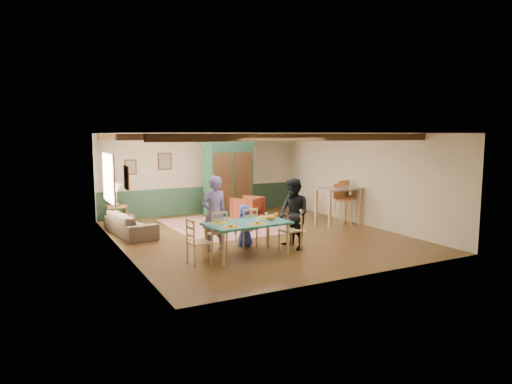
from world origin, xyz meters
name	(u,v)px	position (x,y,z in m)	size (l,w,h in m)	color
floor	(257,235)	(0.00, 0.00, 0.00)	(8.00, 8.00, 0.00)	#472D14
wall_back	(202,174)	(0.00, 4.00, 1.35)	(7.00, 0.02, 2.70)	beige
wall_left	(120,193)	(-3.50, 0.00, 1.35)	(0.02, 8.00, 2.70)	beige
wall_right	(361,179)	(3.50, 0.00, 1.35)	(0.02, 8.00, 2.70)	beige
ceiling	(257,133)	(0.00, 0.00, 2.70)	(7.00, 8.00, 0.02)	white
wainscot_back	(203,200)	(0.00, 3.98, 0.45)	(6.95, 0.03, 0.90)	#1C3322
ceiling_beam_front	(306,137)	(0.00, -2.30, 2.61)	(6.95, 0.16, 0.16)	black
ceiling_beam_mid	(250,137)	(0.00, 0.40, 2.61)	(6.95, 0.16, 0.16)	black
ceiling_beam_back	(213,136)	(0.00, 3.00, 2.61)	(6.95, 0.16, 0.16)	black
window_left	(108,178)	(-3.47, 1.70, 1.55)	(0.06, 1.60, 1.30)	white
picture_left_wall	(127,178)	(-3.47, -0.60, 1.75)	(0.04, 0.42, 0.52)	gray
picture_back_a	(165,161)	(-1.30, 3.97, 1.80)	(0.45, 0.04, 0.55)	gray
picture_back_b	(131,167)	(-2.40, 3.97, 1.65)	(0.38, 0.04, 0.48)	gray
dining_table	(247,239)	(-1.14, -1.75, 0.38)	(1.82, 1.01, 0.76)	#1F6258
dining_chair_far_left	(216,231)	(-1.60, -1.05, 0.48)	(0.42, 0.44, 0.96)	tan
dining_chair_far_right	(246,227)	(-0.80, -0.99, 0.48)	(0.42, 0.44, 0.96)	tan
dining_chair_end_left	(199,241)	(-2.30, -1.84, 0.48)	(0.42, 0.44, 0.96)	tan
dining_chair_end_right	(290,229)	(0.01, -1.66, 0.48)	(0.42, 0.44, 0.96)	tan
person_man	(214,214)	(-1.61, -0.97, 0.87)	(0.63, 0.42, 1.74)	#6C5999
person_woman	(294,214)	(0.11, -1.65, 0.83)	(0.81, 0.63, 1.66)	black
person_child	(245,226)	(-0.80, -0.91, 0.51)	(0.50, 0.32, 1.01)	#2A3DAB
cat	(271,217)	(-0.58, -1.81, 0.85)	(0.36, 0.14, 0.18)	orange
place_setting_near_left	(231,225)	(-1.68, -2.04, 0.81)	(0.40, 0.30, 0.11)	gold
place_setting_near_center	(257,221)	(-1.02, -1.99, 0.81)	(0.40, 0.30, 0.11)	gold
place_setting_far_left	(219,221)	(-1.72, -1.54, 0.81)	(0.40, 0.30, 0.11)	gold
place_setting_far_right	(262,216)	(-0.61, -1.45, 0.81)	(0.40, 0.30, 0.11)	gold
area_rug	(227,225)	(-0.14, 1.61, 0.01)	(3.15, 3.74, 0.01)	beige
armoire	(229,179)	(0.59, 3.12, 1.21)	(1.71, 0.68, 2.42)	#163724
armchair	(247,208)	(0.74, 2.04, 0.38)	(0.81, 0.83, 0.76)	#551A11
sofa	(131,224)	(-2.96, 1.59, 0.30)	(2.05, 0.80, 0.60)	#403328
end_table	(118,217)	(-3.11, 2.60, 0.34)	(0.55, 0.55, 0.67)	black
table_lamp	(117,195)	(-3.11, 2.60, 0.98)	(0.34, 0.34, 0.61)	#D5AF8A
counter_table	(338,206)	(2.77, 0.12, 0.56)	(1.35, 0.79, 1.12)	#BAA991
bar_stool_left	(343,205)	(2.79, -0.09, 0.62)	(0.44, 0.49, 1.25)	#C37F4B
bar_stool_right	(348,202)	(3.22, 0.20, 0.64)	(0.46, 0.50, 1.29)	#C37F4B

